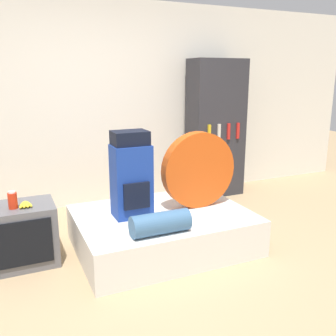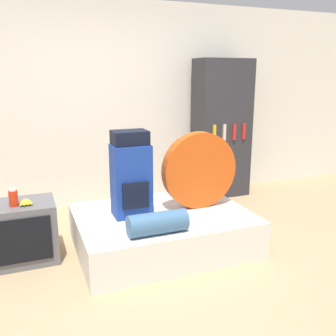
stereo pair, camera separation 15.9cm
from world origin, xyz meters
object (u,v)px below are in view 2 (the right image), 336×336
at_px(backpack, 131,175).
at_px(tent_bag, 199,170).
at_px(sleeping_roll, 158,223).
at_px(bookshelf, 221,129).
at_px(television, 22,232).
at_px(canister, 13,198).

height_order(backpack, tent_bag, backpack).
relative_size(sleeping_roll, bookshelf, 0.27).
height_order(tent_bag, bookshelf, bookshelf).
bearing_deg(sleeping_roll, backpack, 99.12).
height_order(sleeping_roll, television, television).
xyz_separation_m(tent_bag, bookshelf, (0.96, 1.26, 0.20)).
distance_m(television, bookshelf, 2.95).
xyz_separation_m(backpack, bookshelf, (1.66, 1.23, 0.19)).
relative_size(tent_bag, canister, 4.97).
distance_m(television, canister, 0.36).
distance_m(canister, bookshelf, 2.95).
distance_m(backpack, bookshelf, 2.08).
relative_size(backpack, bookshelf, 0.43).
distance_m(backpack, tent_bag, 0.70).
relative_size(tent_bag, sleeping_roll, 1.50).
bearing_deg(backpack, bookshelf, 36.60).
height_order(backpack, bookshelf, bookshelf).
bearing_deg(bookshelf, sleeping_roll, -132.22).
distance_m(sleeping_roll, television, 1.28).
relative_size(tent_bag, bookshelf, 0.41).
relative_size(tent_bag, television, 1.29).
bearing_deg(tent_bag, backpack, 178.00).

